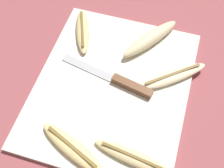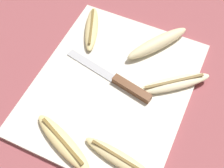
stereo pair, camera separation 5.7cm
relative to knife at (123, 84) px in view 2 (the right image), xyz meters
The scene contains 8 objects.
ground_plane 0.03m from the knife, 119.93° to the left, with size 4.00×4.00×0.00m, color #93474C.
cutting_board 0.03m from the knife, 119.93° to the left, with size 0.46×0.38×0.01m.
knife is the anchor object (origin of this frame).
banana_spotted_left 0.20m from the knife, 49.95° to the left, with size 0.16×0.09×0.02m.
banana_bright_far 0.13m from the knife, 65.66° to the right, with size 0.15×0.17×0.02m.
banana_golden_short 0.21m from the knife, 163.54° to the left, with size 0.11×0.18×0.02m.
banana_cream_curved 0.15m from the knife, 12.74° to the right, with size 0.18×0.14×0.03m.
banana_mellow_near 0.19m from the knife, 158.18° to the right, with size 0.06×0.18×0.02m.
Camera 2 is at (-0.38, -0.17, 0.68)m, focal length 50.00 mm.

